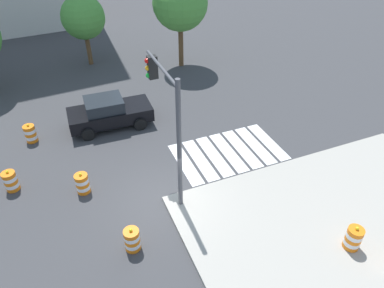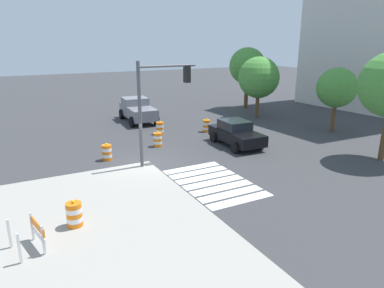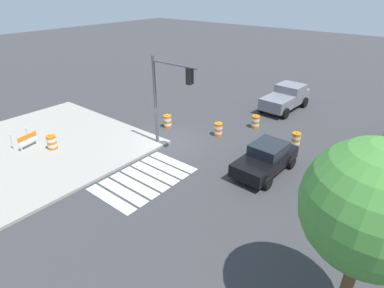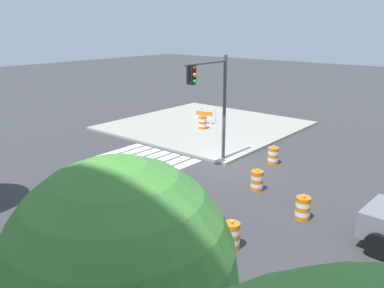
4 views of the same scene
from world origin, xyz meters
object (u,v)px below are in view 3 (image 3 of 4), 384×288
(street_tree_streetside_far, at_px, (373,208))
(traffic_barrel_near_corner, at_px, (168,121))
(pickup_truck, at_px, (286,97))
(construction_barricade, at_px, (26,139))
(traffic_barrel_median_far, at_px, (296,139))
(sports_car, at_px, (266,158))
(traffic_barrel_crosswalk_end, at_px, (255,122))
(traffic_light_pole, at_px, (169,88))
(traffic_barrel_median_near, at_px, (218,129))
(traffic_barrel_on_sidewalk, at_px, (52,142))

(street_tree_streetside_far, bearing_deg, traffic_barrel_near_corner, -117.45)
(pickup_truck, xyz_separation_m, construction_barricade, (16.99, -9.41, -0.25))
(traffic_barrel_median_far, relative_size, street_tree_streetside_far, 0.17)
(sports_car, bearing_deg, traffic_barrel_crosswalk_end, -146.02)
(pickup_truck, relative_size, construction_barricade, 3.81)
(pickup_truck, relative_size, traffic_barrel_crosswalk_end, 5.14)
(traffic_barrel_crosswalk_end, bearing_deg, sports_car, 33.98)
(traffic_barrel_crosswalk_end, relative_size, construction_barricade, 0.74)
(sports_car, relative_size, traffic_light_pole, 0.79)
(traffic_barrel_near_corner, xyz_separation_m, traffic_light_pole, (2.31, 2.42, 3.46))
(traffic_barrel_median_near, relative_size, traffic_barrel_on_sidewalk, 1.00)
(sports_car, bearing_deg, traffic_light_pole, -77.17)
(pickup_truck, xyz_separation_m, traffic_barrel_on_sidewalk, (16.11, -7.99, -0.37))
(traffic_barrel_median_near, bearing_deg, traffic_light_pole, -19.12)
(traffic_barrel_median_far, bearing_deg, sports_car, -1.28)
(sports_car, xyz_separation_m, traffic_barrel_median_near, (-2.15, -4.63, -0.36))
(traffic_barrel_crosswalk_end, distance_m, traffic_barrel_median_near, 3.06)
(traffic_barrel_crosswalk_end, height_order, traffic_barrel_on_sidewalk, traffic_barrel_on_sidewalk)
(traffic_barrel_near_corner, relative_size, traffic_light_pole, 0.19)
(traffic_barrel_crosswalk_end, bearing_deg, traffic_light_pole, -21.94)
(traffic_barrel_on_sidewalk, bearing_deg, construction_barricade, -58.18)
(traffic_barrel_near_corner, distance_m, traffic_barrel_on_sidewalk, 7.75)
(traffic_barrel_near_corner, bearing_deg, sports_car, 83.21)
(sports_car, bearing_deg, traffic_barrel_median_far, 178.72)
(sports_car, relative_size, traffic_barrel_on_sidewalk, 4.28)
(traffic_barrel_near_corner, xyz_separation_m, traffic_barrel_on_sidewalk, (7.13, -3.02, 0.15))
(traffic_light_pole, bearing_deg, street_tree_streetside_far, 66.78)
(traffic_barrel_median_far, bearing_deg, traffic_light_pole, -48.11)
(sports_car, distance_m, traffic_barrel_near_corner, 8.32)
(traffic_barrel_crosswalk_end, bearing_deg, traffic_barrel_median_far, 74.61)
(pickup_truck, distance_m, traffic_barrel_median_far, 6.88)
(traffic_barrel_on_sidewalk, bearing_deg, pickup_truck, 153.63)
(pickup_truck, relative_size, traffic_barrel_near_corner, 5.14)
(traffic_barrel_median_near, height_order, construction_barricade, construction_barricade)
(traffic_barrel_near_corner, relative_size, construction_barricade, 0.74)
(traffic_light_pole, bearing_deg, traffic_barrel_on_sidewalk, -48.47)
(traffic_barrel_on_sidewalk, relative_size, construction_barricade, 0.74)
(street_tree_streetside_far, bearing_deg, traffic_light_pole, -113.22)
(traffic_barrel_median_near, distance_m, traffic_light_pole, 5.05)
(traffic_barrel_median_far, bearing_deg, traffic_barrel_crosswalk_end, -105.39)
(construction_barricade, bearing_deg, traffic_barrel_crosswalk_end, 141.86)
(traffic_barrel_near_corner, relative_size, traffic_barrel_median_near, 1.00)
(traffic_barrel_crosswalk_end, distance_m, street_tree_streetside_far, 14.96)
(traffic_barrel_crosswalk_end, height_order, traffic_light_pole, traffic_light_pole)
(traffic_barrel_near_corner, height_order, traffic_light_pole, traffic_light_pole)
(construction_barricade, distance_m, street_tree_streetside_far, 18.84)
(traffic_barrel_on_sidewalk, distance_m, construction_barricade, 1.68)
(traffic_barrel_near_corner, height_order, traffic_barrel_on_sidewalk, traffic_barrel_on_sidewalk)
(traffic_light_pole, bearing_deg, construction_barricade, -50.28)
(traffic_barrel_median_near, height_order, street_tree_streetside_far, street_tree_streetside_far)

